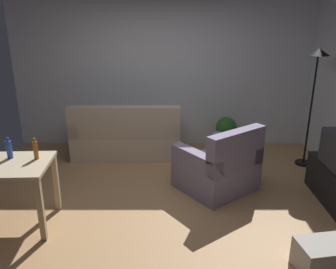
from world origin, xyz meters
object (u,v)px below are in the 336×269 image
torchiere_lamp (314,76)px  storage_box (321,257)px  couch (125,138)px  bottle_amber (34,150)px  potted_plant (225,130)px  armchair (218,168)px  bottle_blue (8,149)px

torchiere_lamp → storage_box: 2.85m
couch → bottle_amber: bottle_amber is taller
potted_plant → bottle_amber: 3.39m
potted_plant → bottle_amber: bottle_amber is taller
storage_box → couch: bearing=127.1°
torchiere_lamp → potted_plant: (-1.15, 0.69, -1.08)m
torchiere_lamp → armchair: bearing=-150.4°
armchair → bottle_blue: bottle_blue is taller
armchair → storage_box: size_ratio=2.55×
potted_plant → bottle_blue: bearing=-141.4°
couch → storage_box: bearing=127.1°
couch → armchair: 1.84m
torchiere_lamp → armchair: torchiere_lamp is taller
couch → torchiere_lamp: (2.86, -0.37, 1.11)m
potted_plant → bottle_blue: (-2.79, -2.22, 0.54)m
couch → armchair: same height
bottle_blue → bottle_amber: bearing=-4.3°
armchair → storage_box: (0.76, -1.61, -0.17)m
couch → storage_box: 3.55m
couch → storage_box: couch is taller
couch → bottle_blue: size_ratio=7.21×
couch → potted_plant: size_ratio=3.09×
armchair → bottle_blue: size_ratio=5.02×
armchair → bottle_blue: (-2.45, -0.69, 0.55)m
couch → potted_plant: bearing=-169.6°
armchair → bottle_blue: 2.61m
couch → armchair: bearing=138.6°
torchiere_lamp → storage_box: bearing=-106.4°
potted_plant → bottle_blue: bottle_blue is taller
storage_box → torchiere_lamp: bearing=73.6°
storage_box → bottle_amber: size_ratio=1.95×
couch → potted_plant: (1.71, 0.31, 0.02)m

